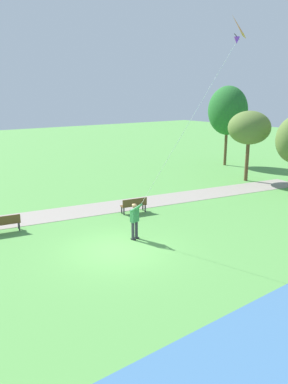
{
  "coord_description": "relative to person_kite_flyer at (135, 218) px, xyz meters",
  "views": [
    {
      "loc": [
        12.85,
        -8.26,
        6.61
      ],
      "look_at": [
        -0.3,
        1.68,
        2.3
      ],
      "focal_mm": 35.17,
      "sensor_mm": 36.0,
      "label": 1
    }
  ],
  "objects": [
    {
      "name": "park_bench_far_walkway",
      "position": [
        -3.29,
        2.3,
        -0.54
      ],
      "size": [
        0.71,
        1.56,
        0.88
      ],
      "color": "brown",
      "rests_on": "ground"
    },
    {
      "name": "park_bench_near_walkway",
      "position": [
        -4.59,
        -4.58,
        -0.54
      ],
      "size": [
        0.71,
        1.56,
        0.88
      ],
      "color": "brown",
      "rests_on": "ground"
    },
    {
      "name": "person_kite_flyer",
      "position": [
        0.0,
        0.0,
        0.0
      ],
      "size": [
        0.63,
        0.51,
        1.83
      ],
      "color": "#232328",
      "rests_on": "ground"
    },
    {
      "name": "walkway_path",
      "position": [
        -5.3,
        0.64,
        -1.04
      ],
      "size": [
        8.29,
        31.89,
        0.02
      ],
      "primitive_type": "cube",
      "rotation": [
        0.0,
        0.0,
        -0.19
      ],
      "color": "gray",
      "rests_on": "ground"
    },
    {
      "name": "ground_plane",
      "position": [
        0.57,
        -1.36,
        -1.05
      ],
      "size": [
        120.0,
        120.0,
        0.0
      ],
      "primitive_type": "plane",
      "color": "#569947"
    },
    {
      "name": "tree_behind_path",
      "position": [
        -4.74,
        14.13,
        3.05
      ],
      "size": [
        3.24,
        3.16,
        5.38
      ],
      "color": "brown",
      "rests_on": "ground"
    },
    {
      "name": "tree_treeline_center",
      "position": [
        -10.22,
        17.94,
        4.05
      ],
      "size": [
        3.91,
        3.22,
        7.34
      ],
      "color": "brown",
      "rests_on": "ground"
    },
    {
      "name": "flying_kite",
      "position": [
        4.44,
        0.81,
        7.58
      ],
      "size": [
        4.66,
        1.44,
        7.36
      ],
      "color": "orange"
    }
  ]
}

